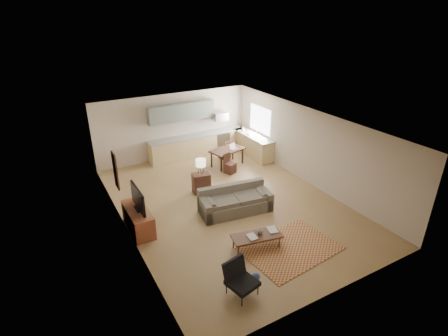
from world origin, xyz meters
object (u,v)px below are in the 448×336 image
tv_credenza (138,219)px  console_table (201,183)px  coffee_table (257,241)px  armchair (242,280)px  sofa (236,200)px  dining_table (227,157)px

tv_credenza → console_table: bearing=24.2°
coffee_table → armchair: (-1.20, -1.21, 0.19)m
coffee_table → console_table: console_table is taller
coffee_table → armchair: armchair is taller
sofa → console_table: size_ratio=3.34×
coffee_table → tv_credenza: (-2.45, 2.34, 0.13)m
tv_credenza → dining_table: 5.15m
sofa → tv_credenza: (-2.90, 0.52, -0.07)m
tv_credenza → dining_table: bearing=30.9°
tv_credenza → sofa: bearing=-10.2°
sofa → console_table: sofa is taller
coffee_table → console_table: 3.48m
sofa → console_table: (-0.36, 1.66, -0.06)m
tv_credenza → console_table: (2.53, 1.14, 0.01)m
coffee_table → tv_credenza: bearing=147.7°
coffee_table → dining_table: dining_table is taller
coffee_table → dining_table: (1.96, 4.98, 0.14)m
armchair → console_table: bearing=62.5°
sofa → tv_credenza: bearing=177.7°
sofa → dining_table: (1.52, 3.17, -0.06)m
tv_credenza → console_table: size_ratio=2.10×
armchair → dining_table: 6.95m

